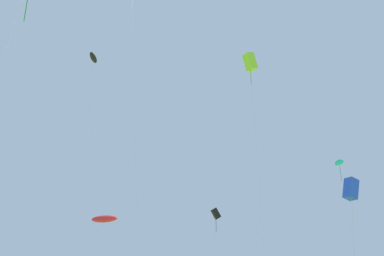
% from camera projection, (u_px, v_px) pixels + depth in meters
% --- Properties ---
extents(kite_black_parafoil, '(1.82, 4.04, 35.64)m').
position_uv_depth(kite_black_parafoil, '(93.00, 58.00, 66.46)').
color(kite_black_parafoil, black).
rests_on(kite_black_parafoil, ground).
extents(kite_red_parafoil, '(4.19, 3.37, 9.03)m').
position_uv_depth(kite_red_parafoil, '(104.00, 219.00, 54.10)').
color(kite_red_parafoil, red).
rests_on(kite_red_parafoil, ground).
extents(kite_blue_box, '(2.02, 1.69, 8.37)m').
position_uv_depth(kite_blue_box, '(351.00, 189.00, 30.34)').
color(kite_blue_box, blue).
rests_on(kite_blue_box, ground).
extents(kite_black_box, '(2.07, 2.17, 10.41)m').
position_uv_depth(kite_black_box, '(216.00, 214.00, 58.19)').
color(kite_black_box, black).
rests_on(kite_black_box, ground).
extents(kite_lime_box, '(2.58, 3.42, 36.13)m').
position_uv_depth(kite_lime_box, '(250.00, 62.00, 66.85)').
color(kite_lime_box, '#99DB2D').
rests_on(kite_lime_box, ground).
extents(kite_cyan_parafoil, '(1.45, 3.37, 17.92)m').
position_uv_depth(kite_cyan_parafoil, '(339.00, 163.00, 61.68)').
color(kite_cyan_parafoil, '#1EB7CC').
rests_on(kite_cyan_parafoil, ground).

